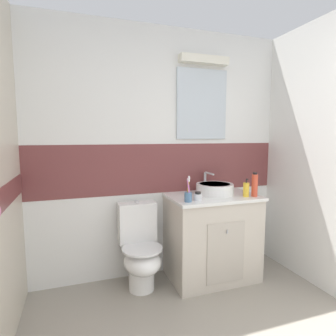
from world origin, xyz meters
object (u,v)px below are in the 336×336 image
Objects in this scene: toothbrush_cup at (188,195)px; hair_gel_jar at (198,197)px; sink_basin at (215,189)px; shampoo_bottle_tall at (255,185)px; toilet at (140,249)px; soap_dispenser at (246,190)px.

toothbrush_cup is 0.11m from hair_gel_jar.
toothbrush_cup reaches higher than hair_gel_jar.
toothbrush_cup is at bearing -151.12° from sink_basin.
shampoo_bottle_tall reaches higher than sink_basin.
toothbrush_cup is 2.92× the size of hair_gel_jar.
toilet is at bearing 150.54° from toothbrush_cup.
toothbrush_cup is (0.39, -0.22, 0.54)m from toilet.
hair_gel_jar is at bearing 10.84° from toothbrush_cup.
soap_dispenser reaches higher than toilet.
soap_dispenser reaches higher than hair_gel_jar.
shampoo_bottle_tall is at bearing -0.35° from toothbrush_cup.
soap_dispenser is 0.10m from shampoo_bottle_tall.
hair_gel_jar is at bearing -22.03° from toilet.
hair_gel_jar is 0.59m from shampoo_bottle_tall.
toilet is 3.45× the size of shampoo_bottle_tall.
sink_basin is 0.33m from hair_gel_jar.
shampoo_bottle_tall is (0.69, -0.00, 0.05)m from toothbrush_cup.
toothbrush_cup is 0.61m from soap_dispenser.
toilet is 0.70m from toothbrush_cup.
soap_dispenser is at bearing -39.62° from sink_basin.
soap_dispenser is (1.00, -0.21, 0.55)m from toilet.
sink_basin is 5.27× the size of hair_gel_jar.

